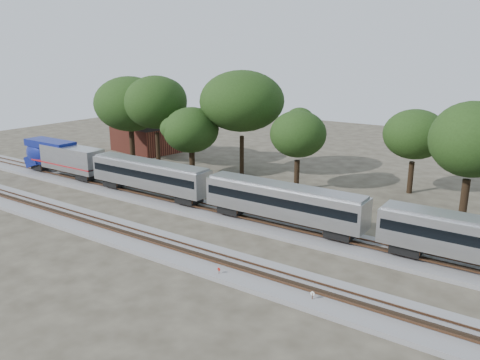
% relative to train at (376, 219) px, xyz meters
% --- Properties ---
extents(ground, '(160.00, 160.00, 0.00)m').
position_rel_train_xyz_m(ground, '(-11.97, -6.00, -3.13)').
color(ground, '#383328').
rests_on(ground, ground).
extents(track_far, '(160.00, 5.00, 0.73)m').
position_rel_train_xyz_m(track_far, '(-11.97, 0.00, -2.93)').
color(track_far, slate).
rests_on(track_far, ground).
extents(track_near, '(160.00, 5.00, 0.73)m').
position_rel_train_xyz_m(track_near, '(-11.97, -10.00, -2.93)').
color(track_near, slate).
rests_on(track_near, ground).
extents(train, '(106.08, 3.02, 4.46)m').
position_rel_train_xyz_m(train, '(0.00, 0.00, 0.00)').
color(train, silver).
rests_on(train, ground).
extents(switch_stand_red, '(0.29, 0.06, 0.90)m').
position_rel_train_xyz_m(switch_stand_red, '(-8.32, -11.80, -2.56)').
color(switch_stand_red, '#512D19').
rests_on(switch_stand_red, ground).
extents(switch_stand_white, '(0.32, 0.06, 1.00)m').
position_rel_train_xyz_m(switch_stand_white, '(-0.51, -11.26, -2.50)').
color(switch_stand_white, '#512D19').
rests_on(switch_stand_white, ground).
extents(switch_lever, '(0.56, 0.41, 0.30)m').
position_rel_train_xyz_m(switch_lever, '(-7.18, -11.46, -2.98)').
color(switch_lever, '#512D19').
rests_on(switch_lever, ground).
extents(brick_building, '(12.48, 9.67, 5.48)m').
position_rel_train_xyz_m(brick_building, '(-48.49, 20.16, -0.37)').
color(brick_building, maroon).
rests_on(brick_building, ground).
extents(tree_0, '(9.49, 9.49, 13.37)m').
position_rel_train_xyz_m(tree_0, '(-44.08, 12.74, 6.19)').
color(tree_0, black).
rests_on(tree_0, ground).
extents(tree_1, '(10.12, 10.12, 14.26)m').
position_rel_train_xyz_m(tree_1, '(-38.15, 12.49, 6.81)').
color(tree_1, black).
rests_on(tree_1, ground).
extents(tree_2, '(6.85, 6.85, 9.66)m').
position_rel_train_xyz_m(tree_2, '(-30.04, 10.90, 3.59)').
color(tree_2, black).
rests_on(tree_2, ground).
extents(tree_3, '(10.80, 10.80, 15.22)m').
position_rel_train_xyz_m(tree_3, '(-24.80, 15.72, 7.48)').
color(tree_3, black).
rests_on(tree_3, ground).
extents(tree_4, '(7.41, 7.41, 10.45)m').
position_rel_train_xyz_m(tree_4, '(-14.73, 13.42, 4.14)').
color(tree_4, black).
rests_on(tree_4, ground).
extents(tree_5, '(7.60, 7.60, 10.72)m').
position_rel_train_xyz_m(tree_5, '(-2.32, 20.33, 4.33)').
color(tree_5, black).
rests_on(tree_5, ground).
extents(tree_6, '(9.01, 9.01, 12.71)m').
position_rel_train_xyz_m(tree_6, '(5.19, 12.04, 5.72)').
color(tree_6, black).
rests_on(tree_6, ground).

